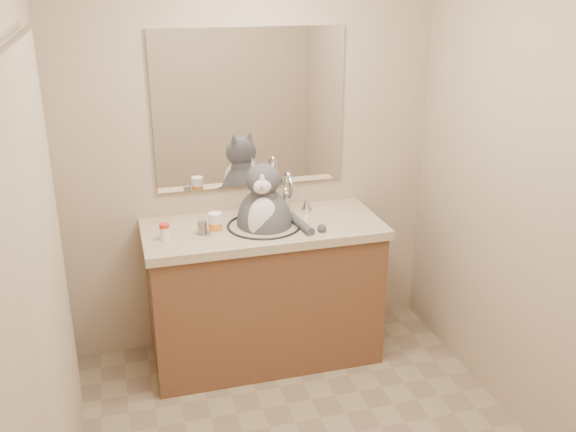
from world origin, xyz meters
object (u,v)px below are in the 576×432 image
at_px(pill_bottle_orange, 215,224).
at_px(grey_canister, 202,227).
at_px(pill_bottle_redcap, 165,232).
at_px(cat, 265,218).

bearing_deg(pill_bottle_orange, grey_canister, 160.15).
relative_size(pill_bottle_redcap, grey_canister, 1.15).
bearing_deg(cat, pill_bottle_orange, -149.71).
xyz_separation_m(cat, pill_bottle_orange, (-0.29, -0.07, 0.02)).
relative_size(cat, pill_bottle_orange, 4.97).
xyz_separation_m(pill_bottle_orange, grey_canister, (-0.07, 0.02, -0.02)).
height_order(pill_bottle_orange, grey_canister, pill_bottle_orange).
bearing_deg(grey_canister, pill_bottle_orange, -19.85).
bearing_deg(pill_bottle_orange, pill_bottle_redcap, 179.76).
height_order(pill_bottle_redcap, grey_canister, pill_bottle_redcap).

